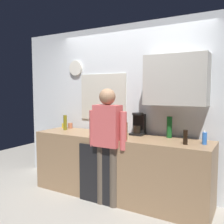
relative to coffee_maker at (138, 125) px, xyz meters
name	(u,v)px	position (x,y,z in m)	size (l,w,h in m)	color
ground_plane	(108,205)	(-0.21, -0.55, -1.06)	(8.00, 8.00, 0.00)	#9E998E
kitchen_counter	(118,167)	(-0.21, -0.25, -0.60)	(2.65, 0.64, 0.91)	#937251
dishwasher_panel	(96,174)	(-0.38, -0.58, -0.65)	(0.56, 0.02, 0.82)	black
back_wall_assembly	(136,104)	(-0.12, 0.15, 0.30)	(4.25, 0.42, 2.60)	silver
coffee_maker	(138,125)	(0.00, 0.00, 0.00)	(0.20, 0.20, 0.33)	black
bottle_dark_sauce	(185,137)	(0.77, -0.34, -0.06)	(0.06, 0.06, 0.18)	black
bottle_green_wine	(169,127)	(0.47, -0.01, 0.00)	(0.07, 0.07, 0.30)	#195923
bottle_olive_oil	(65,123)	(-1.24, -0.20, -0.02)	(0.06, 0.06, 0.25)	olive
bottle_amber_beer	(125,131)	(-0.01, -0.42, -0.03)	(0.06, 0.06, 0.23)	brown
cup_white_mug	(107,130)	(-0.50, -0.07, -0.10)	(0.08, 0.08, 0.10)	white
cup_terracotta_mug	(70,126)	(-1.29, -0.01, -0.10)	(0.08, 0.08, 0.09)	#B26647
cup_yellow_cup	(64,126)	(-1.40, -0.05, -0.10)	(0.07, 0.07, 0.09)	yellow
potted_plant	(107,128)	(-0.28, -0.44, -0.01)	(0.15, 0.15, 0.23)	#9E5638
dish_soap	(205,138)	(0.98, -0.22, -0.07)	(0.06, 0.06, 0.18)	blue
person_at_sink	(107,137)	(-0.21, -0.55, -0.11)	(0.57, 0.22, 1.60)	brown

